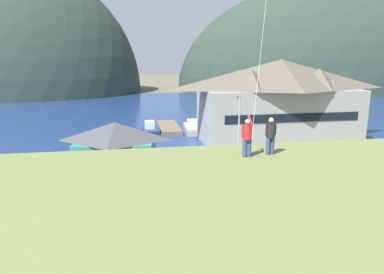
{
  "coord_description": "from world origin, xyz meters",
  "views": [
    {
      "loc": [
        -6.56,
        -23.63,
        10.95
      ],
      "look_at": [
        -1.01,
        9.0,
        3.72
      ],
      "focal_mm": 31.87,
      "sensor_mm": 36.0,
      "label": 1
    }
  ],
  "objects": [
    {
      "name": "far_hill_center_saddle",
      "position": [
        70.88,
        120.98,
        0.0
      ],
      "size": [
        110.16,
        70.72,
        57.39
      ],
      "primitive_type": "ellipsoid",
      "color": "#42513D",
      "rests_on": "ground"
    },
    {
      "name": "parking_light_pole",
      "position": [
        4.29,
        10.55,
        4.34
      ],
      "size": [
        0.24,
        0.78,
        7.39
      ],
      "color": "#ADADB2",
      "rests_on": "parking_lot_pad"
    },
    {
      "name": "parked_car_mid_row_center",
      "position": [
        9.75,
        0.54,
        1.06
      ],
      "size": [
        4.28,
        2.21,
        1.82
      ],
      "color": "black",
      "rests_on": "parking_lot_pad"
    },
    {
      "name": "harbor_lodge",
      "position": [
        13.46,
        21.17,
        6.07
      ],
      "size": [
        23.2,
        10.45,
        11.41
      ],
      "color": "#999E99",
      "rests_on": "ground"
    },
    {
      "name": "parking_lot_pad",
      "position": [
        0.0,
        5.0,
        0.05
      ],
      "size": [
        40.0,
        20.0,
        0.1
      ],
      "primitive_type": "cube",
      "color": "gray",
      "rests_on": "ground"
    },
    {
      "name": "storage_shed_near_lot",
      "position": [
        -8.39,
        7.99,
        2.9
      ],
      "size": [
        8.27,
        6.36,
        5.59
      ],
      "color": "#338475",
      "rests_on": "ground"
    },
    {
      "name": "person_kite_flyer",
      "position": [
        -1.61,
        -9.32,
        7.71
      ],
      "size": [
        0.51,
        0.66,
        1.86
      ],
      "color": "#384770",
      "rests_on": "grassy_hill_foreground"
    },
    {
      "name": "person_companion",
      "position": [
        -0.41,
        -9.11,
        7.7
      ],
      "size": [
        0.55,
        0.4,
        1.74
      ],
      "color": "#384770",
      "rests_on": "grassy_hill_foreground"
    },
    {
      "name": "moored_boat_wharfside",
      "position": [
        -4.35,
        28.97,
        0.72
      ],
      "size": [
        2.21,
        6.4,
        2.16
      ],
      "color": "navy",
      "rests_on": "ground"
    },
    {
      "name": "moored_boat_outer_mooring",
      "position": [
        2.46,
        29.25,
        0.72
      ],
      "size": [
        2.69,
        7.21,
        2.16
      ],
      "color": "#A8A399",
      "rests_on": "ground"
    },
    {
      "name": "wharf_dock",
      "position": [
        -1.01,
        32.34,
        0.35
      ],
      "size": [
        3.2,
        11.15,
        0.7
      ],
      "color": "#70604C",
      "rests_on": "ground"
    },
    {
      "name": "ground_plane",
      "position": [
        0.0,
        0.0,
        0.0
      ],
      "size": [
        600.0,
        600.0,
        0.0
      ],
      "primitive_type": "plane",
      "color": "#66604C"
    },
    {
      "name": "bay_water",
      "position": [
        0.0,
        60.0,
        0.01
      ],
      "size": [
        360.0,
        84.0,
        0.03
      ],
      "primitive_type": "cube",
      "color": "navy",
      "rests_on": "ground"
    },
    {
      "name": "parked_car_corner_spot",
      "position": [
        -2.95,
        -0.49,
        1.06
      ],
      "size": [
        4.22,
        2.1,
        1.82
      ],
      "color": "#B28923",
      "rests_on": "parking_lot_pad"
    },
    {
      "name": "parked_car_front_row_silver",
      "position": [
        -11.76,
        0.98,
        1.06
      ],
      "size": [
        4.22,
        2.09,
        1.82
      ],
      "color": "navy",
      "rests_on": "parking_lot_pad"
    },
    {
      "name": "parked_car_mid_row_near",
      "position": [
        -14.75,
        5.77,
        1.06
      ],
      "size": [
        4.34,
        2.33,
        1.82
      ],
      "color": "silver",
      "rests_on": "parking_lot_pad"
    },
    {
      "name": "far_hill_east_peak",
      "position": [
        -46.03,
        113.25,
        0.0
      ],
      "size": [
        84.38,
        71.49,
        90.65
      ],
      "primitive_type": "ellipsoid",
      "color": "#2D3D33",
      "rests_on": "ground"
    },
    {
      "name": "far_hill_far_shoulder",
      "position": [
        73.94,
        111.72,
        0.0
      ],
      "size": [
        126.08,
        74.35,
        85.96
      ],
      "primitive_type": "ellipsoid",
      "color": "#2D3D33",
      "rests_on": "ground"
    }
  ]
}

